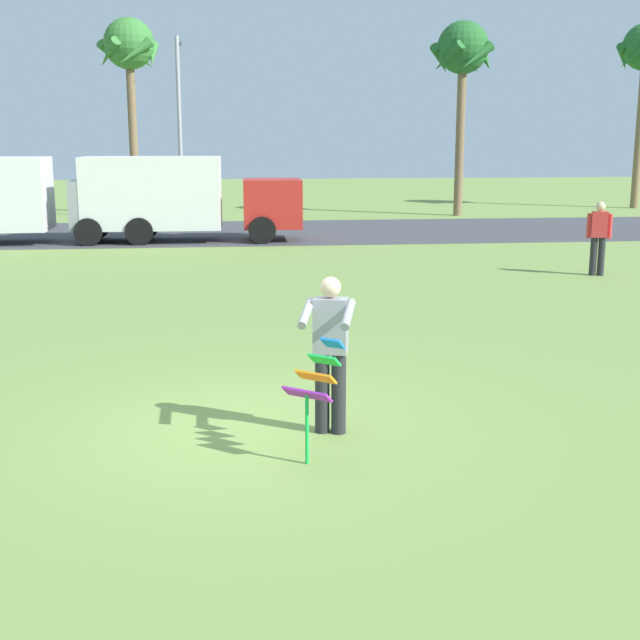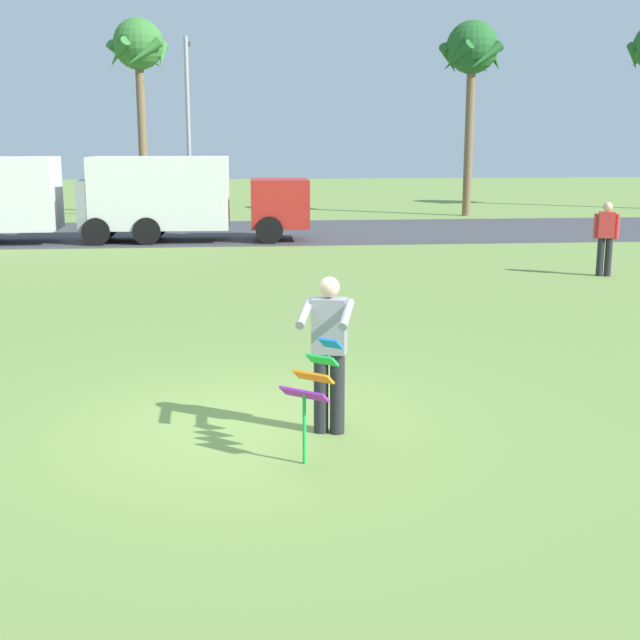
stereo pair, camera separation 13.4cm
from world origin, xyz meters
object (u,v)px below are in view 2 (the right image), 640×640
palm_tree_centre_far (472,55)px  person_walker_near (606,236)px  kite_held (313,381)px  parked_truck_red_cab (187,196)px  parked_truck_grey_van (14,197)px  streetlight_pole (188,117)px  person_kite_flyer (329,349)px  palm_tree_right_near (139,52)px

palm_tree_centre_far → person_walker_near: palm_tree_centre_far is taller
kite_held → parked_truck_red_cab: parked_truck_red_cab is taller
parked_truck_grey_van → streetlight_pole: streetlight_pole is taller
parked_truck_grey_van → kite_held: bearing=-68.5°
parked_truck_grey_van → person_walker_near: parked_truck_grey_van is taller
person_kite_flyer → person_walker_near: size_ratio=1.00×
parked_truck_grey_van → palm_tree_centre_far: (16.38, 7.98, 5.05)m
kite_held → person_walker_near: person_walker_near is taller
palm_tree_centre_far → parked_truck_grey_van: bearing=-154.0°
palm_tree_centre_far → person_walker_near: 16.93m
kite_held → palm_tree_right_near: 30.29m
kite_held → parked_truck_red_cab: bearing=96.6°
parked_truck_red_cab → streetlight_pole: (-0.27, 7.42, 2.59)m
person_kite_flyer → parked_truck_red_cab: bearing=97.7°
kite_held → parked_truck_grey_van: bearing=111.5°
person_kite_flyer → streetlight_pole: bearing=96.1°
palm_tree_right_near → streetlight_pole: bearing=-55.4°
parked_truck_grey_van → palm_tree_centre_far: 18.91m
parked_truck_grey_van → parked_truck_red_cab: 5.24m
kite_held → palm_tree_centre_far: 28.86m
kite_held → palm_tree_right_near: (-4.59, 29.36, 5.88)m
person_kite_flyer → person_walker_near: 12.69m
parked_truck_red_cab → person_walker_near: parked_truck_red_cab is taller
kite_held → palm_tree_centre_far: size_ratio=0.15×
parked_truck_grey_van → palm_tree_centre_far: bearing=26.0°
kite_held → streetlight_pole: bearing=95.4°
palm_tree_right_near → kite_held: bearing=-81.1°
parked_truck_grey_van → palm_tree_right_near: bearing=74.8°
palm_tree_centre_far → streetlight_pole: palm_tree_centre_far is taller
person_kite_flyer → kite_held: 0.79m
parked_truck_red_cab → palm_tree_centre_far: bearing=35.6°
kite_held → parked_truck_grey_van: size_ratio=0.18×
palm_tree_right_near → person_walker_near: 23.01m
parked_truck_red_cab → parked_truck_grey_van: bearing=180.0°
person_walker_near → person_kite_flyer: bearing=-126.9°
person_kite_flyer → palm_tree_right_near: bearing=99.6°
kite_held → parked_truck_grey_van: (-7.44, 18.87, 0.60)m
parked_truck_grey_van → person_walker_near: (15.30, -7.98, -0.48)m
palm_tree_right_near → palm_tree_centre_far: 13.76m
kite_held → palm_tree_centre_far: bearing=71.6°
palm_tree_right_near → streetlight_pole: palm_tree_right_near is taller
person_walker_near → parked_truck_grey_van: bearing=152.5°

